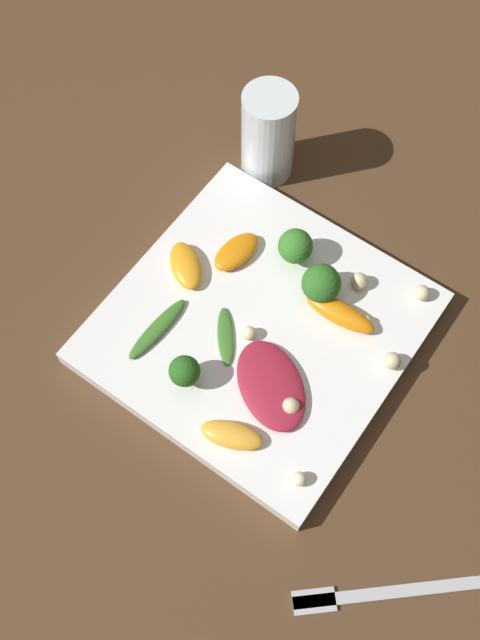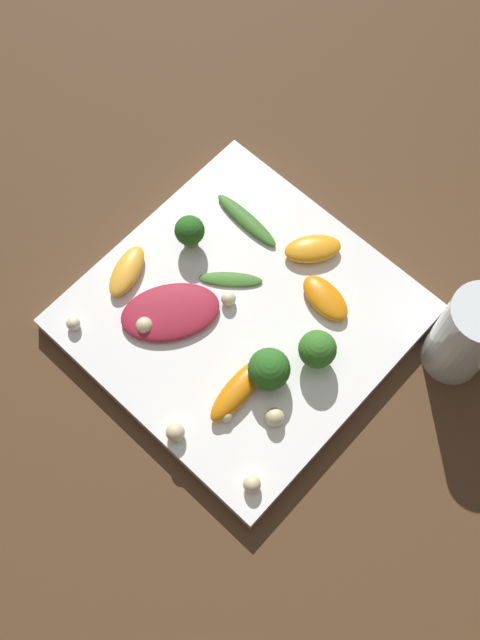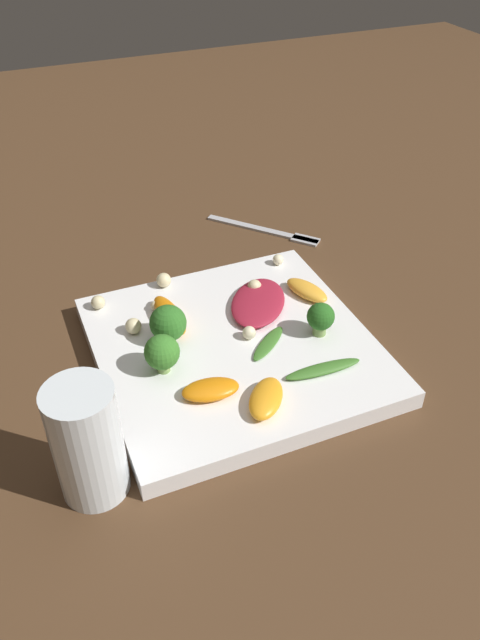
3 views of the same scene
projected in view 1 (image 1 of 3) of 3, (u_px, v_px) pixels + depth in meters
name	position (u px, v px, depth m)	size (l,w,h in m)	color
ground_plane	(259.00, 332.00, 0.78)	(2.40, 2.40, 0.00)	#4C331E
plate	(259.00, 328.00, 0.78)	(0.29, 0.29, 0.02)	white
drinking_glass	(268.00, 135.00, 0.83)	(0.06, 0.06, 0.12)	white
fork	(368.00, 595.00, 0.67)	(0.13, 0.14, 0.01)	#B2B2B7
radicchio_leaf_0	(271.00, 385.00, 0.73)	(0.11, 0.12, 0.01)	maroon
orange_segment_0	(186.00, 266.00, 0.79)	(0.06, 0.07, 0.02)	orange
orange_segment_1	(236.00, 252.00, 0.79)	(0.06, 0.04, 0.01)	orange
orange_segment_2	(232.00, 435.00, 0.71)	(0.05, 0.07, 0.01)	#FCAD33
orange_segment_3	(340.00, 313.00, 0.76)	(0.03, 0.08, 0.02)	orange
broccoli_floret_0	(321.00, 284.00, 0.76)	(0.04, 0.04, 0.04)	#7A9E51
broccoli_floret_1	(295.00, 247.00, 0.78)	(0.04, 0.04, 0.04)	#7A9E51
broccoli_floret_2	(185.00, 372.00, 0.72)	(0.03, 0.03, 0.04)	#7A9E51
arugula_sprig_0	(157.00, 329.00, 0.76)	(0.09, 0.02, 0.01)	#3D7528
arugula_sprig_1	(226.00, 336.00, 0.76)	(0.06, 0.05, 0.00)	#3D7528
macadamia_nut_0	(366.00, 321.00, 0.76)	(0.01, 0.01, 0.01)	beige
macadamia_nut_1	(299.00, 479.00, 0.69)	(0.01, 0.01, 0.01)	beige
macadamia_nut_2	(422.00, 293.00, 0.77)	(0.02, 0.02, 0.02)	beige
macadamia_nut_3	(359.00, 281.00, 0.78)	(0.02, 0.02, 0.02)	beige
macadamia_nut_4	(253.00, 336.00, 0.75)	(0.02, 0.02, 0.02)	beige
macadamia_nut_5	(392.00, 361.00, 0.74)	(0.02, 0.02, 0.02)	beige
macadamia_nut_6	(291.00, 406.00, 0.72)	(0.02, 0.02, 0.02)	beige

